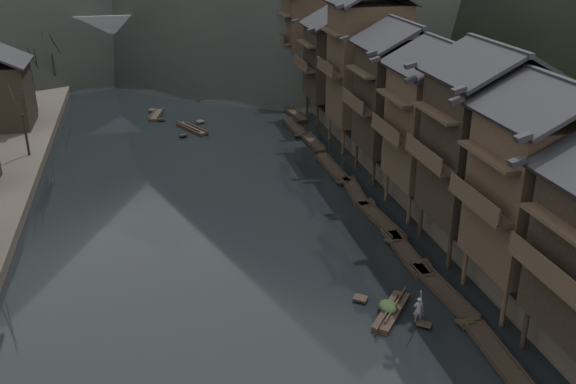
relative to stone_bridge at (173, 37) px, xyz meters
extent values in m
plane|color=black|center=(0.00, -72.00, -5.11)|extent=(300.00, 300.00, 0.00)
cube|color=#2D2823|center=(35.00, -32.00, -4.21)|extent=(40.00, 200.00, 1.80)
cylinder|color=black|center=(14.20, -77.60, -3.81)|extent=(0.30, 0.30, 2.90)
cylinder|color=black|center=(16.95, -77.60, -3.81)|extent=(0.30, 0.30, 2.90)
cube|color=black|center=(13.30, -80.00, 1.00)|extent=(1.20, 5.70, 0.25)
cylinder|color=black|center=(14.20, -75.40, -3.81)|extent=(0.30, 0.30, 2.90)
cylinder|color=black|center=(14.20, -70.60, -3.81)|extent=(0.30, 0.30, 2.90)
cylinder|color=black|center=(16.95, -75.40, -3.81)|extent=(0.30, 0.30, 2.90)
cylinder|color=black|center=(16.95, -70.60, -3.81)|extent=(0.30, 0.30, 2.90)
cube|color=black|center=(17.30, -73.00, 2.06)|extent=(7.00, 6.00, 9.13)
cube|color=black|center=(13.30, -73.00, 1.60)|extent=(1.20, 5.70, 0.25)
cylinder|color=black|center=(14.20, -68.40, -3.81)|extent=(0.30, 0.30, 2.90)
cylinder|color=black|center=(14.20, -63.60, -3.81)|extent=(0.30, 0.30, 2.90)
cylinder|color=black|center=(16.95, -68.40, -3.81)|extent=(0.30, 0.30, 2.90)
cylinder|color=black|center=(16.95, -63.60, -3.81)|extent=(0.30, 0.30, 2.90)
cube|color=black|center=(17.30, -66.00, 2.40)|extent=(7.00, 6.00, 9.82)
cube|color=black|center=(13.30, -66.00, 1.91)|extent=(1.20, 5.70, 0.25)
cylinder|color=black|center=(14.20, -61.40, -3.81)|extent=(0.30, 0.30, 2.90)
cylinder|color=black|center=(14.20, -56.60, -3.81)|extent=(0.30, 0.30, 2.90)
cylinder|color=black|center=(16.95, -61.40, -3.81)|extent=(0.30, 0.30, 2.90)
cylinder|color=black|center=(16.95, -56.60, -3.81)|extent=(0.30, 0.30, 2.90)
cube|color=black|center=(17.30, -59.00, 1.92)|extent=(7.00, 6.00, 8.85)
cube|color=black|center=(13.30, -59.00, 1.47)|extent=(1.20, 5.70, 0.25)
cylinder|color=black|center=(14.20, -53.40, -3.81)|extent=(0.30, 0.30, 2.90)
cylinder|color=black|center=(14.20, -48.60, -3.81)|extent=(0.30, 0.30, 2.90)
cylinder|color=black|center=(16.95, -53.40, -3.81)|extent=(0.30, 0.30, 2.90)
cylinder|color=black|center=(16.95, -48.60, -3.81)|extent=(0.30, 0.30, 2.90)
cube|color=black|center=(17.30, -51.00, 2.09)|extent=(7.00, 6.00, 9.20)
cube|color=black|center=(13.30, -51.00, 1.63)|extent=(1.20, 5.70, 0.25)
cylinder|color=black|center=(14.20, -44.40, -3.81)|extent=(0.30, 0.30, 2.90)
cylinder|color=black|center=(14.20, -39.60, -3.81)|extent=(0.30, 0.30, 2.90)
cylinder|color=black|center=(16.95, -44.40, -3.81)|extent=(0.30, 0.30, 2.90)
cylinder|color=black|center=(16.95, -39.60, -3.81)|extent=(0.30, 0.30, 2.90)
cube|color=black|center=(17.30, -42.00, 3.40)|extent=(7.00, 6.00, 11.82)
cube|color=black|center=(13.30, -42.00, 2.81)|extent=(1.20, 5.70, 0.25)
cylinder|color=black|center=(14.20, -34.40, -3.81)|extent=(0.30, 0.30, 2.90)
cylinder|color=black|center=(14.20, -29.60, -3.81)|extent=(0.30, 0.30, 2.90)
cylinder|color=black|center=(16.95, -34.40, -3.81)|extent=(0.30, 0.30, 2.90)
cylinder|color=black|center=(16.95, -29.60, -3.81)|extent=(0.30, 0.30, 2.90)
cube|color=black|center=(17.30, -32.00, 1.58)|extent=(7.00, 6.00, 8.18)
cube|color=black|center=(13.30, -32.00, 1.17)|extent=(1.20, 5.70, 0.25)
cylinder|color=black|center=(14.20, -22.40, -3.81)|extent=(0.30, 0.30, 2.90)
cylinder|color=black|center=(14.20, -17.60, -3.81)|extent=(0.30, 0.30, 2.90)
cylinder|color=black|center=(16.95, -22.40, -3.81)|extent=(0.30, 0.30, 2.90)
cylinder|color=black|center=(16.95, -17.60, -3.81)|extent=(0.30, 0.30, 2.90)
cube|color=black|center=(17.30, -20.00, 2.72)|extent=(7.00, 6.00, 10.45)
cube|color=black|center=(13.30, -20.00, 2.19)|extent=(1.20, 5.70, 0.25)
cylinder|color=black|center=(-17.00, -40.73, -1.86)|extent=(0.24, 0.24, 4.09)
cylinder|color=black|center=(-17.00, -24.71, -1.36)|extent=(0.24, 0.24, 5.09)
cylinder|color=black|center=(-17.00, -11.40, -1.72)|extent=(0.24, 0.24, 4.39)
cube|color=black|center=(12.37, -78.26, -4.96)|extent=(1.39, 6.55, 0.30)
cube|color=black|center=(12.37, -78.26, -4.78)|extent=(1.44, 6.42, 0.10)
cube|color=black|center=(12.23, -75.15, -4.82)|extent=(0.97, 0.84, 0.34)
cube|color=black|center=(12.38, -71.44, -4.96)|extent=(1.60, 7.34, 0.30)
cube|color=black|center=(12.38, -71.44, -4.78)|extent=(1.65, 7.19, 0.10)
cube|color=black|center=(12.62, -67.95, -4.82)|extent=(0.99, 0.95, 0.36)
cube|color=black|center=(12.14, -74.92, -4.82)|extent=(0.99, 0.95, 0.36)
cube|color=black|center=(12.04, -66.08, -4.96)|extent=(1.29, 6.86, 0.30)
cube|color=black|center=(12.04, -66.08, -4.78)|extent=(1.34, 6.73, 0.10)
cube|color=black|center=(11.95, -62.80, -4.82)|extent=(0.96, 0.87, 0.35)
cube|color=black|center=(12.13, -69.36, -4.82)|extent=(0.96, 0.87, 0.35)
cube|color=black|center=(12.14, -60.68, -4.96)|extent=(1.75, 7.45, 0.30)
cube|color=black|center=(12.14, -60.68, -4.78)|extent=(1.79, 7.31, 0.10)
cube|color=black|center=(12.45, -57.15, -4.82)|extent=(1.01, 0.98, 0.36)
cube|color=black|center=(11.82, -64.21, -4.82)|extent=(1.01, 0.98, 0.36)
cube|color=black|center=(12.03, -54.64, -4.96)|extent=(1.74, 6.66, 0.30)
cube|color=black|center=(12.03, -54.64, -4.78)|extent=(1.78, 6.53, 0.10)
cube|color=black|center=(11.72, -51.50, -4.82)|extent=(1.01, 0.90, 0.34)
cube|color=black|center=(12.34, -57.79, -4.82)|extent=(1.01, 0.90, 0.34)
cube|color=black|center=(11.76, -48.80, -4.96)|extent=(1.34, 7.46, 0.30)
cube|color=black|center=(11.76, -48.80, -4.78)|extent=(1.39, 7.31, 0.10)
cube|color=black|center=(11.88, -45.24, -4.82)|extent=(0.96, 0.94, 0.36)
cube|color=black|center=(11.65, -52.37, -4.82)|extent=(0.96, 0.94, 0.36)
cube|color=black|center=(11.96, -40.87, -4.96)|extent=(1.35, 5.92, 0.30)
cube|color=black|center=(11.96, -40.87, -4.78)|extent=(1.40, 5.80, 0.10)
cube|color=black|center=(12.08, -38.05, -4.82)|extent=(0.97, 0.77, 0.32)
cube|color=black|center=(11.84, -43.68, -4.82)|extent=(0.97, 0.77, 0.32)
cube|color=black|center=(11.29, -35.19, -4.96)|extent=(1.45, 6.42, 0.30)
cube|color=black|center=(11.29, -35.19, -4.78)|extent=(1.50, 6.30, 0.10)
cube|color=black|center=(11.46, -32.14, -4.82)|extent=(0.98, 0.84, 0.34)
cube|color=black|center=(11.12, -38.25, -4.82)|extent=(0.98, 0.84, 0.34)
cube|color=black|center=(12.61, -30.07, -4.96)|extent=(1.65, 6.01, 0.30)
cube|color=black|center=(12.61, -30.07, -4.78)|extent=(1.69, 5.90, 0.10)
cube|color=black|center=(12.87, -27.23, -4.82)|extent=(1.00, 0.82, 0.32)
cube|color=black|center=(12.34, -32.90, -4.82)|extent=(1.00, 0.82, 0.32)
cube|color=black|center=(12.76, -24.61, -4.96)|extent=(1.47, 6.02, 0.30)
cube|color=black|center=(12.76, -24.61, -4.78)|extent=(1.51, 5.90, 0.10)
cube|color=black|center=(12.93, -21.75, -4.82)|extent=(0.98, 0.79, 0.32)
cube|color=black|center=(12.58, -27.47, -4.82)|extent=(0.98, 0.79, 0.32)
cube|color=black|center=(-0.10, -33.04, -4.96)|extent=(3.28, 5.36, 0.30)
cube|color=black|center=(-0.10, -33.04, -4.78)|extent=(3.28, 5.29, 0.10)
cube|color=black|center=(1.04, -30.67, -4.82)|extent=(1.06, 0.98, 0.31)
cube|color=black|center=(-1.24, -35.40, -4.82)|extent=(1.06, 0.98, 0.31)
cube|color=black|center=(-3.82, -26.48, -4.96)|extent=(1.94, 4.66, 0.30)
cube|color=black|center=(-3.82, -26.48, -4.78)|extent=(1.97, 4.58, 0.10)
cube|color=black|center=(-4.28, -24.35, -4.82)|extent=(0.95, 0.74, 0.29)
cube|color=black|center=(-3.36, -28.62, -4.82)|extent=(0.95, 0.74, 0.29)
cube|color=black|center=(2.39, -17.75, -4.96)|extent=(1.51, 5.70, 0.30)
cube|color=black|center=(2.39, -17.75, -4.78)|extent=(1.55, 5.59, 0.10)
cube|color=black|center=(2.14, -15.06, -4.82)|extent=(0.91, 0.77, 0.32)
cube|color=black|center=(2.64, -20.44, -4.82)|extent=(0.91, 0.77, 0.32)
cube|color=black|center=(-2.82, -3.16, -4.96)|extent=(3.38, 4.28, 0.30)
cube|color=black|center=(-2.82, -3.16, -4.78)|extent=(3.37, 4.24, 0.10)
cube|color=black|center=(-1.59, -1.38, -4.82)|extent=(1.02, 0.95, 0.29)
cube|color=black|center=(-4.05, -4.95, -4.82)|extent=(1.02, 0.95, 0.29)
cube|color=#4C4C4F|center=(0.00, 0.00, 2.09)|extent=(40.00, 6.00, 1.60)
cube|color=#4C4C4F|center=(0.00, -2.70, 3.39)|extent=(40.00, 0.50, 1.00)
cube|color=#4C4C4F|center=(0.00, 2.70, 3.39)|extent=(40.00, 0.50, 1.00)
cube|color=#4C4C4F|center=(-14.00, 0.00, -1.91)|extent=(3.20, 6.00, 6.40)
cube|color=#4C4C4F|center=(-4.50, 0.00, -1.91)|extent=(3.20, 6.00, 6.40)
cube|color=#4C4C4F|center=(4.50, 0.00, -1.91)|extent=(3.20, 6.00, 6.40)
cube|color=#4C4C4F|center=(14.00, 0.00, -1.91)|extent=(3.20, 6.00, 6.40)
cube|color=black|center=(8.37, -72.85, -4.96)|extent=(3.62, 4.20, 0.30)
cube|color=black|center=(8.37, -72.85, -4.78)|extent=(3.60, 4.16, 0.10)
cube|color=black|center=(7.00, -71.13, -4.82)|extent=(1.02, 0.98, 0.29)
cube|color=black|center=(9.73, -74.57, -4.82)|extent=(1.02, 0.98, 0.29)
ellipsoid|color=black|center=(8.23, -72.67, -4.35)|extent=(1.09, 1.43, 0.66)
imported|color=#4C4D4E|center=(9.45, -74.21, -3.86)|extent=(0.66, 0.49, 1.63)
cylinder|color=#8C7A51|center=(9.65, -74.21, -1.44)|extent=(1.33, 1.95, 3.22)
camera|label=1|loc=(-4.91, -103.30, 16.61)|focal=40.00mm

